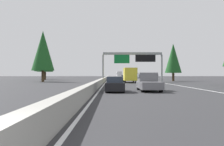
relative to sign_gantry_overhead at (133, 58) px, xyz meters
name	(u,v)px	position (x,y,z in m)	size (l,w,h in m)	color
ground_plane	(106,81)	(10.77, 6.04, -5.00)	(320.00, 320.00, 0.00)	#2D2D30
median_barrier	(106,78)	(30.77, 6.34, -4.55)	(180.00, 0.56, 0.90)	#9E9B93
shoulder_stripe_right	(146,80)	(20.77, -5.48, -4.99)	(160.00, 0.16, 0.01)	silver
shoulder_stripe_median	(107,80)	(20.77, 5.79, -4.99)	(160.00, 0.16, 0.01)	silver
sign_gantry_overhead	(133,58)	(0.00, 0.00, 0.00)	(0.50, 12.68, 6.28)	gray
sedan_distant_b	(115,85)	(-28.01, 4.22, -4.32)	(4.40, 1.80, 1.47)	black
pickup_near_right	(148,82)	(-26.64, 0.76, -4.09)	(5.60, 2.00, 1.86)	slate
sedan_far_right	(124,77)	(27.87, 0.64, -4.32)	(4.40, 1.80, 1.47)	#2D6B38
bus_mid_center	(119,74)	(74.47, 0.60, -3.28)	(11.50, 2.55, 3.10)	white
minivan_mid_left	(126,76)	(78.41, -2.87, -4.05)	(5.00, 1.95, 1.69)	#2D6B38
box_truck_near_center	(130,75)	(-1.25, 0.85, -3.39)	(8.50, 2.40, 2.95)	gold
conifer_right_mid	(173,58)	(9.21, -10.64, 0.62)	(4.07, 4.07, 9.26)	#4C3823
conifer_left_near	(43,51)	(3.93, 19.99, 1.99)	(5.06, 5.06, 11.50)	#4C3823
conifer_left_mid	(45,58)	(24.68, 25.04, 1.82)	(4.94, 4.94, 11.23)	#4C3823
conifer_left_far	(43,56)	(25.63, 26.01, 2.27)	(5.26, 5.26, 11.96)	#4C3823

